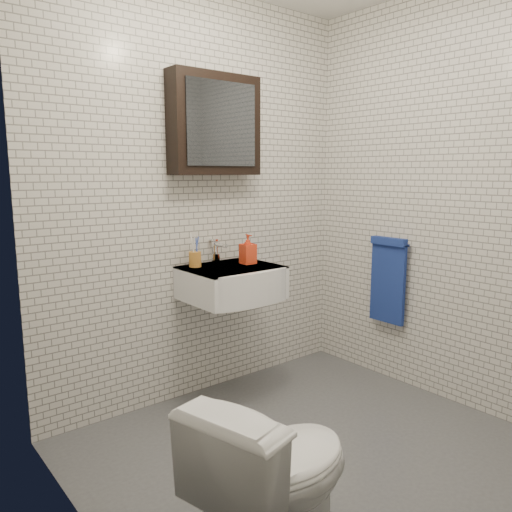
# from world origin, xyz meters

# --- Properties ---
(ground) EXTENTS (2.20, 2.00, 0.01)m
(ground) POSITION_xyz_m (0.00, 0.00, 0.01)
(ground) COLOR #494C50
(ground) RESTS_ON ground
(room_shell) EXTENTS (2.22, 2.02, 2.51)m
(room_shell) POSITION_xyz_m (0.00, 0.00, 1.47)
(room_shell) COLOR silver
(room_shell) RESTS_ON ground
(washbasin) EXTENTS (0.55, 0.50, 0.20)m
(washbasin) POSITION_xyz_m (0.05, 0.73, 0.76)
(washbasin) COLOR white
(washbasin) RESTS_ON room_shell
(faucet) EXTENTS (0.06, 0.20, 0.15)m
(faucet) POSITION_xyz_m (0.05, 0.93, 0.92)
(faucet) COLOR silver
(faucet) RESTS_ON washbasin
(mirror_cabinet) EXTENTS (0.60, 0.15, 0.60)m
(mirror_cabinet) POSITION_xyz_m (0.05, 0.93, 1.70)
(mirror_cabinet) COLOR black
(mirror_cabinet) RESTS_ON room_shell
(towel_rail) EXTENTS (0.09, 0.30, 0.58)m
(towel_rail) POSITION_xyz_m (1.04, 0.35, 0.72)
(towel_rail) COLOR silver
(towel_rail) RESTS_ON room_shell
(toothbrush_cup) EXTENTS (0.09, 0.09, 0.20)m
(toothbrush_cup) POSITION_xyz_m (-0.13, 0.90, 0.90)
(toothbrush_cup) COLOR #BD7D2F
(toothbrush_cup) RESTS_ON washbasin
(soap_bottle) EXTENTS (0.09, 0.09, 0.19)m
(soap_bottle) POSITION_xyz_m (0.19, 0.78, 0.94)
(soap_bottle) COLOR #FA501A
(soap_bottle) RESTS_ON washbasin
(toilet) EXTENTS (0.75, 0.54, 0.69)m
(toilet) POSITION_xyz_m (-0.63, -0.43, 0.35)
(toilet) COLOR white
(toilet) RESTS_ON ground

